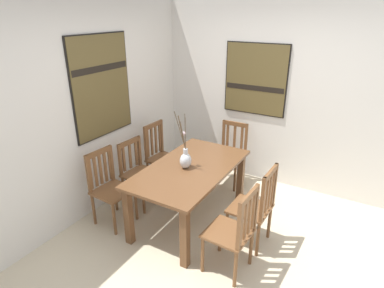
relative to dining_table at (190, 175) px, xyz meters
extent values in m
cube|color=beige|center=(-0.32, -0.60, -0.63)|extent=(6.40, 6.40, 0.03)
cube|color=silver|center=(-0.32, 1.26, 0.73)|extent=(6.40, 0.12, 2.70)
cube|color=silver|center=(1.54, -0.60, 0.73)|extent=(0.12, 6.40, 2.70)
cube|color=brown|center=(0.00, 0.00, 0.10)|extent=(1.61, 0.89, 0.03)
cube|color=brown|center=(-0.72, -0.36, -0.27)|extent=(0.08, 0.08, 0.70)
cube|color=brown|center=(0.72, -0.36, -0.27)|extent=(0.08, 0.08, 0.70)
cube|color=brown|center=(-0.72, 0.36, -0.27)|extent=(0.08, 0.08, 0.70)
cube|color=brown|center=(0.72, 0.36, -0.27)|extent=(0.08, 0.08, 0.70)
ellipsoid|color=silver|center=(-0.04, 0.03, 0.21)|extent=(0.15, 0.13, 0.18)
cylinder|color=silver|center=(-0.04, 0.03, 0.32)|extent=(0.06, 0.06, 0.07)
cylinder|color=brown|center=(-0.04, 0.07, 0.51)|extent=(0.02, 0.08, 0.32)
cylinder|color=brown|center=(-0.01, 0.05, 0.53)|extent=(0.07, 0.04, 0.36)
cylinder|color=brown|center=(-0.11, 0.00, 0.59)|extent=(0.14, 0.08, 0.47)
cylinder|color=brown|center=(-0.03, 0.12, 0.56)|extent=(0.04, 0.17, 0.42)
cylinder|color=brown|center=(-0.08, 0.06, 0.56)|extent=(0.08, 0.06, 0.41)
sphere|color=silver|center=(-0.01, 0.07, 0.53)|extent=(0.05, 0.05, 0.05)
cube|color=brown|center=(-0.53, -0.74, -0.18)|extent=(0.44, 0.44, 0.03)
cylinder|color=brown|center=(-0.70, -0.56, -0.41)|extent=(0.04, 0.04, 0.42)
cylinder|color=brown|center=(-0.34, -0.57, -0.41)|extent=(0.04, 0.04, 0.42)
cylinder|color=brown|center=(-0.72, -0.91, -0.41)|extent=(0.04, 0.04, 0.42)
cylinder|color=brown|center=(-0.36, -0.93, -0.41)|extent=(0.04, 0.04, 0.42)
cube|color=brown|center=(-0.72, -0.92, 0.08)|extent=(0.04, 0.04, 0.50)
cube|color=brown|center=(-0.36, -0.94, 0.08)|extent=(0.04, 0.04, 0.50)
cube|color=brown|center=(-0.54, -0.93, 0.30)|extent=(0.38, 0.05, 0.06)
cube|color=brown|center=(-0.68, -0.93, 0.06)|extent=(0.04, 0.02, 0.41)
cube|color=brown|center=(-0.59, -0.93, 0.06)|extent=(0.04, 0.02, 0.41)
cube|color=brown|center=(-0.50, -0.94, 0.06)|extent=(0.04, 0.02, 0.41)
cube|color=brown|center=(-0.40, -0.94, 0.06)|extent=(0.04, 0.02, 0.41)
cube|color=brown|center=(-0.51, 0.77, -0.18)|extent=(0.45, 0.45, 0.03)
cylinder|color=brown|center=(-0.35, 0.58, -0.41)|extent=(0.04, 0.04, 0.42)
cylinder|color=brown|center=(-0.71, 0.60, -0.41)|extent=(0.04, 0.04, 0.42)
cylinder|color=brown|center=(-0.32, 0.94, -0.41)|extent=(0.04, 0.04, 0.42)
cylinder|color=brown|center=(-0.68, 0.96, -0.41)|extent=(0.04, 0.04, 0.42)
cube|color=brown|center=(-0.32, 0.95, 0.07)|extent=(0.04, 0.04, 0.48)
cube|color=brown|center=(-0.68, 0.97, 0.07)|extent=(0.04, 0.04, 0.48)
cube|color=brown|center=(-0.50, 0.96, 0.28)|extent=(0.38, 0.06, 0.06)
cube|color=brown|center=(-0.35, 0.95, 0.05)|extent=(0.04, 0.02, 0.39)
cube|color=brown|center=(-0.42, 0.95, 0.05)|extent=(0.04, 0.02, 0.39)
cube|color=brown|center=(-0.50, 0.96, 0.05)|extent=(0.04, 0.02, 0.39)
cube|color=brown|center=(-0.58, 0.97, 0.05)|extent=(0.04, 0.02, 0.39)
cube|color=brown|center=(-0.65, 0.97, 0.05)|extent=(0.04, 0.02, 0.39)
cube|color=brown|center=(1.08, -0.03, -0.18)|extent=(0.43, 0.43, 0.03)
cylinder|color=brown|center=(0.90, -0.21, -0.41)|extent=(0.04, 0.04, 0.42)
cylinder|color=brown|center=(0.89, 0.15, -0.41)|extent=(0.04, 0.04, 0.42)
cylinder|color=brown|center=(1.26, -0.21, -0.41)|extent=(0.04, 0.04, 0.42)
cylinder|color=brown|center=(1.25, 0.15, -0.41)|extent=(0.04, 0.04, 0.42)
cube|color=brown|center=(1.27, -0.21, 0.07)|extent=(0.04, 0.04, 0.48)
cube|color=brown|center=(1.26, 0.15, 0.07)|extent=(0.04, 0.04, 0.48)
cube|color=brown|center=(1.27, -0.03, 0.27)|extent=(0.04, 0.38, 0.06)
cube|color=brown|center=(1.27, -0.14, 0.05)|extent=(0.02, 0.04, 0.39)
cube|color=brown|center=(1.27, -0.03, 0.05)|extent=(0.02, 0.04, 0.39)
cube|color=brown|center=(1.27, 0.09, 0.05)|extent=(0.02, 0.04, 0.39)
cube|color=brown|center=(-0.03, -0.78, -0.18)|extent=(0.43, 0.43, 0.03)
cylinder|color=brown|center=(-0.20, -0.59, -0.41)|extent=(0.04, 0.04, 0.42)
cylinder|color=brown|center=(0.16, -0.60, -0.41)|extent=(0.04, 0.04, 0.42)
cylinder|color=brown|center=(-0.21, -0.95, -0.41)|extent=(0.04, 0.04, 0.42)
cylinder|color=brown|center=(0.15, -0.96, -0.41)|extent=(0.04, 0.04, 0.42)
cube|color=brown|center=(-0.21, -0.96, 0.08)|extent=(0.04, 0.04, 0.51)
cube|color=brown|center=(0.15, -0.97, 0.08)|extent=(0.04, 0.04, 0.51)
cube|color=brown|center=(-0.03, -0.97, 0.31)|extent=(0.38, 0.04, 0.06)
cube|color=brown|center=(-0.17, -0.96, 0.07)|extent=(0.04, 0.02, 0.42)
cube|color=brown|center=(-0.08, -0.97, 0.07)|extent=(0.04, 0.02, 0.42)
cube|color=brown|center=(0.01, -0.97, 0.07)|extent=(0.04, 0.02, 0.42)
cube|color=brown|center=(0.10, -0.97, 0.07)|extent=(0.04, 0.02, 0.42)
cube|color=brown|center=(-0.01, 0.74, -0.18)|extent=(0.45, 0.45, 0.03)
cylinder|color=brown|center=(0.16, 0.55, -0.41)|extent=(0.04, 0.04, 0.42)
cylinder|color=brown|center=(-0.20, 0.58, -0.41)|extent=(0.04, 0.04, 0.42)
cylinder|color=brown|center=(0.19, 0.91, -0.41)|extent=(0.04, 0.04, 0.42)
cylinder|color=brown|center=(-0.17, 0.94, -0.41)|extent=(0.04, 0.04, 0.42)
cube|color=brown|center=(0.19, 0.92, 0.05)|extent=(0.04, 0.04, 0.43)
cube|color=brown|center=(-0.17, 0.95, 0.05)|extent=(0.04, 0.04, 0.43)
cube|color=brown|center=(0.01, 0.93, 0.23)|extent=(0.38, 0.06, 0.06)
cube|color=brown|center=(0.12, 0.92, 0.03)|extent=(0.04, 0.02, 0.34)
cube|color=brown|center=(0.01, 0.93, 0.03)|extent=(0.04, 0.02, 0.34)
cube|color=brown|center=(-0.11, 0.94, 0.03)|extent=(0.04, 0.02, 0.34)
cube|color=brown|center=(0.53, 0.74, -0.18)|extent=(0.44, 0.44, 0.03)
cylinder|color=brown|center=(0.70, 0.55, -0.41)|extent=(0.04, 0.04, 0.42)
cylinder|color=brown|center=(0.34, 0.57, -0.41)|extent=(0.04, 0.04, 0.42)
cylinder|color=brown|center=(0.72, 0.91, -0.41)|extent=(0.04, 0.04, 0.42)
cylinder|color=brown|center=(0.36, 0.93, -0.41)|extent=(0.04, 0.04, 0.42)
cube|color=brown|center=(0.72, 0.92, 0.08)|extent=(0.04, 0.04, 0.51)
cube|color=brown|center=(0.36, 0.94, 0.08)|extent=(0.04, 0.04, 0.51)
cube|color=brown|center=(0.54, 0.93, 0.31)|extent=(0.38, 0.05, 0.06)
cube|color=brown|center=(0.67, 0.92, 0.07)|extent=(0.04, 0.02, 0.42)
cube|color=brown|center=(0.58, 0.93, 0.07)|extent=(0.04, 0.02, 0.42)
cube|color=brown|center=(0.49, 0.93, 0.07)|extent=(0.04, 0.02, 0.42)
cube|color=brown|center=(0.40, 0.94, 0.07)|extent=(0.04, 0.02, 0.42)
cube|color=black|center=(-0.12, 1.19, 0.96)|extent=(0.94, 0.04, 1.24)
cube|color=brown|center=(-0.12, 1.17, 0.96)|extent=(0.91, 0.01, 1.21)
cube|color=black|center=(-0.12, 1.17, 1.18)|extent=(0.88, 0.00, 0.08)
cube|color=black|center=(1.48, -0.21, 0.91)|extent=(0.04, 0.91, 1.01)
cube|color=brown|center=(1.45, -0.21, 0.91)|extent=(0.01, 0.88, 0.98)
cube|color=black|center=(1.45, -0.21, 0.79)|extent=(0.00, 0.85, 0.07)
camera|label=1|loc=(-2.93, -1.74, 1.84)|focal=30.21mm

